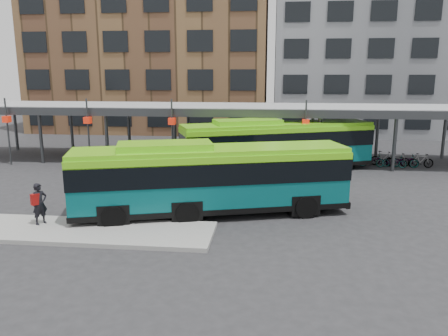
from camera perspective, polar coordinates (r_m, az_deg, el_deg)
ground at (r=20.91m, az=-4.49°, el=-5.96°), size 120.00×120.00×0.00m
boarding_island at (r=19.99m, az=-21.98°, el=-7.46°), size 14.00×3.00×0.18m
canopy at (r=32.68m, az=-0.50°, el=7.73°), size 40.00×6.53×4.80m
building_brick at (r=53.47m, az=-9.09°, el=17.02°), size 26.00×14.00×22.00m
building_grey at (r=53.02m, az=20.33°, el=15.38°), size 24.00×14.00×20.00m
bus_front at (r=20.28m, az=-1.81°, el=-1.18°), size 12.89×6.10×3.49m
bus_rear at (r=29.52m, az=6.91°, el=3.13°), size 13.01×7.39×3.56m
pedestrian at (r=20.29m, az=-22.97°, el=-4.29°), size 0.72×0.78×1.80m
bike_rack at (r=33.09m, az=21.43°, el=0.96°), size 5.13×1.44×1.06m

